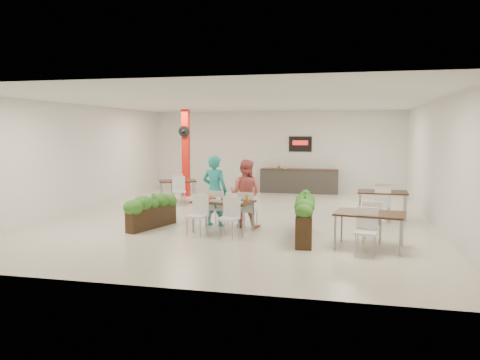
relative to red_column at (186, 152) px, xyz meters
name	(u,v)px	position (x,y,z in m)	size (l,w,h in m)	color
ground	(243,218)	(3.00, -3.79, -1.64)	(12.00, 12.00, 0.00)	beige
room_shell	(243,146)	(3.00, -3.79, 0.36)	(10.10, 12.10, 3.22)	white
red_column	(186,152)	(0.00, 0.00, 0.00)	(0.40, 0.41, 3.20)	red
service_counter	(299,180)	(4.00, 1.86, -1.15)	(3.00, 0.64, 2.20)	#312F2B
main_table	(223,206)	(2.91, -5.67, -1.01)	(1.52, 1.81, 0.92)	black
diner_man	(215,191)	(2.52, -5.02, -0.74)	(0.66, 0.43, 1.81)	teal
diner_woman	(245,193)	(3.32, -5.02, -0.79)	(0.83, 0.65, 1.71)	#E46965
planter_left	(152,209)	(1.07, -5.64, -1.16)	(0.80, 1.65, 0.89)	black
planter_right	(305,217)	(4.89, -6.03, -1.13)	(0.52, 2.13, 1.12)	black
side_table_a	(178,184)	(0.22, -1.49, -1.01)	(1.45, 1.65, 0.92)	black
side_table_b	(382,195)	(6.78, -2.98, -1.00)	(1.37, 1.64, 0.92)	black
side_table_c	(370,218)	(6.26, -6.57, -1.00)	(1.50, 1.67, 0.92)	black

